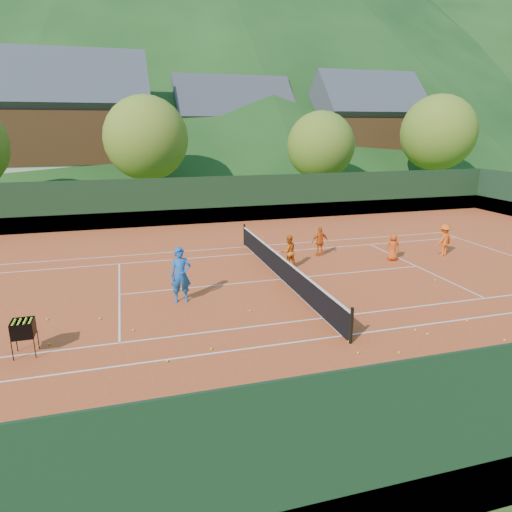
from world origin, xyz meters
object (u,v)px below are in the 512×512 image
object	(u,v)px
student_a	(288,252)
student_d	(444,240)
chalet_mid	(232,137)
chalet_left	(74,131)
tennis_net	(282,268)
coach	(181,275)
chalet_right	(364,134)
student_c	(393,247)
ball_hopper	(23,329)
student_b	(320,241)

from	to	relation	value
student_a	student_d	xyz separation A→B (m)	(7.84, -0.24, 0.04)
student_d	chalet_mid	world-z (taller)	chalet_mid
chalet_left	tennis_net	bearing A→B (deg)	-71.57
coach	chalet_right	world-z (taller)	chalet_right
student_c	chalet_left	world-z (taller)	chalet_left
student_d	chalet_mid	distance (m)	33.19
ball_hopper	chalet_left	size ratio (longest dim) A/B	0.07
student_c	student_d	world-z (taller)	student_d
coach	student_d	xyz separation A→B (m)	(12.89, 2.53, -0.22)
student_b	chalet_mid	bearing A→B (deg)	-97.32
student_c	student_d	distance (m)	2.77
student_d	ball_hopper	size ratio (longest dim) A/B	1.56
chalet_mid	tennis_net	bearing A→B (deg)	-100.01
student_c	chalet_mid	size ratio (longest dim) A/B	0.10
student_a	tennis_net	xyz separation A→B (m)	(-0.80, -1.43, -0.24)
coach	ball_hopper	bearing A→B (deg)	-145.82
coach	chalet_mid	xyz separation A→B (m)	(10.25, 35.34, 3.97)
coach	tennis_net	world-z (taller)	coach
ball_hopper	chalet_right	world-z (taller)	chalet_right
chalet_right	coach	bearing A→B (deg)	-127.72
student_a	student_c	xyz separation A→B (m)	(5.07, -0.25, -0.10)
student_b	student_c	size ratio (longest dim) A/B	1.12
chalet_mid	ball_hopper	bearing A→B (deg)	-111.27
student_b	tennis_net	bearing A→B (deg)	42.36
student_a	chalet_mid	world-z (taller)	chalet_mid
student_b	student_c	bearing A→B (deg)	148.98
student_a	chalet_left	xyz separation A→B (m)	(-10.80, 28.57, 4.89)
coach	student_c	bearing A→B (deg)	17.01
ball_hopper	chalet_mid	distance (m)	41.13
student_a	coach	bearing A→B (deg)	21.67
student_b	chalet_left	distance (m)	30.48
student_b	student_d	xyz separation A→B (m)	(5.72, -1.65, 0.06)
tennis_net	student_b	bearing A→B (deg)	44.05
ball_hopper	chalet_right	size ratio (longest dim) A/B	0.08
coach	tennis_net	distance (m)	4.48
chalet_left	student_b	bearing A→B (deg)	-64.55
student_c	tennis_net	size ratio (longest dim) A/B	0.11
student_a	chalet_mid	distance (m)	33.26
student_a	chalet_mid	size ratio (longest dim) A/B	0.12
student_b	tennis_net	world-z (taller)	student_b
coach	ball_hopper	world-z (taller)	coach
student_b	chalet_right	xyz separation A→B (m)	(17.07, 27.17, 4.52)
student_b	chalet_mid	xyz separation A→B (m)	(3.07, 31.17, 4.25)
student_c	student_d	xyz separation A→B (m)	(2.77, 0.01, 0.14)
ball_hopper	chalet_mid	xyz separation A→B (m)	(14.84, 38.12, 4.22)
chalet_mid	chalet_right	distance (m)	14.56
student_c	ball_hopper	world-z (taller)	student_c
chalet_right	student_c	bearing A→B (deg)	-116.11
student_a	tennis_net	size ratio (longest dim) A/B	0.12
coach	chalet_mid	distance (m)	37.01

